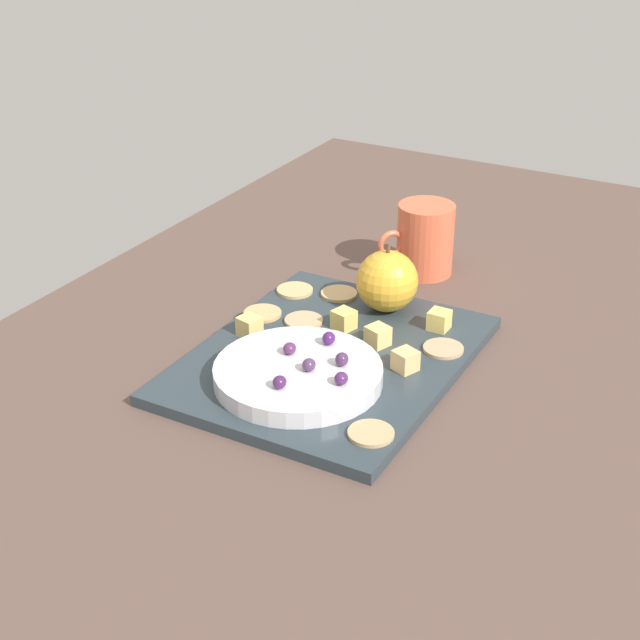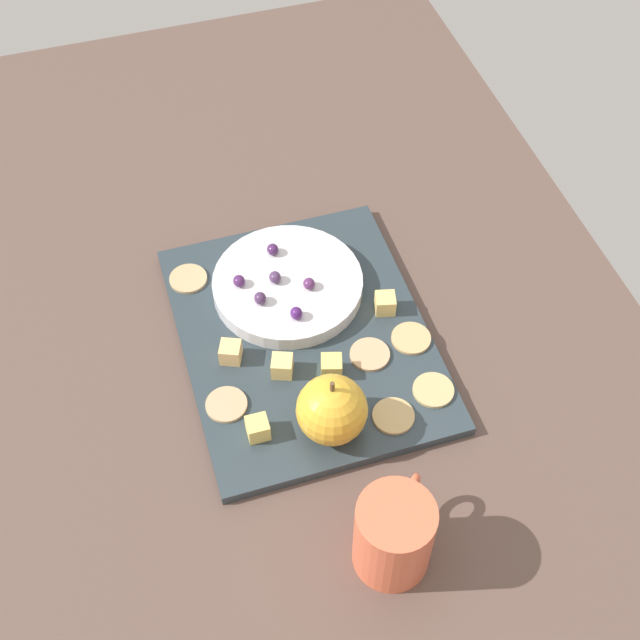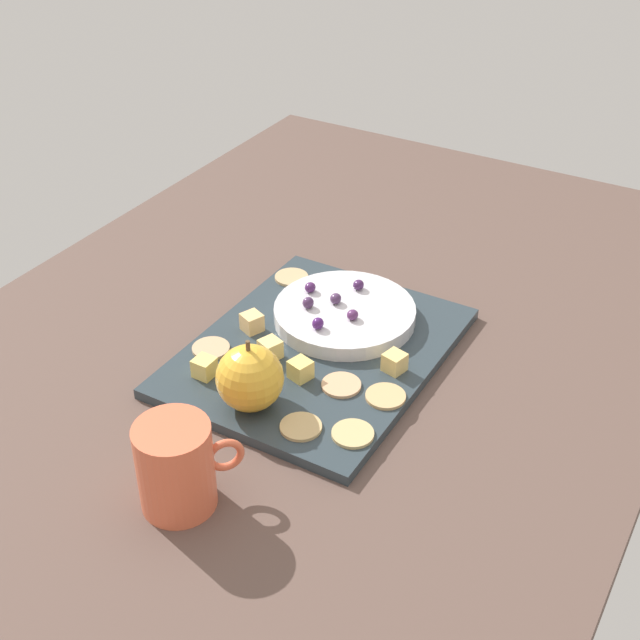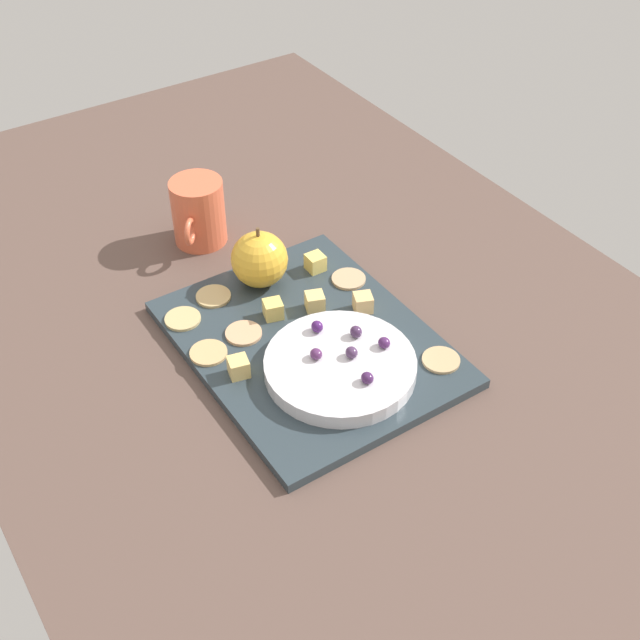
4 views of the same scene
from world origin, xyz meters
The scene contains 23 objects.
table centered at (0.00, 0.00, 2.02)cm, with size 148.00×88.62×4.05cm, color brown.
platter centered at (4.62, -2.79, 4.73)cm, with size 36.50×28.80×1.37cm, color #2C383F.
serving_dish centered at (11.72, -2.80, 6.40)cm, with size 18.59×18.59×1.98cm, color silver.
apple_whole centered at (-8.90, -1.91, 9.30)cm, with size 7.77×7.77×7.77cm, color gold.
apple_stem centered at (-8.90, -1.91, 13.78)cm, with size 0.50×0.50×1.20cm, color brown.
cheese_cube_0 centered at (5.22, -13.24, 6.60)cm, with size 2.38×2.38×2.38cm, color #EFCA73.
cheese_cube_1 centered at (-1.73, -4.18, 6.60)cm, with size 2.38×2.38×2.38cm, color #EECE68.
cheese_cube_2 centered at (-0.50, 1.20, 6.60)cm, with size 2.38×2.38×2.38cm, color #F0CC78.
cheese_cube_3 centered at (3.66, 6.39, 6.60)cm, with size 2.38×2.38×2.38cm, color #F1C179.
cheese_cube_4 centered at (-7.14, 5.96, 6.60)cm, with size 2.38×2.38×2.38cm, color #EDD46B.
cracker_0 centered at (-9.51, -8.95, 5.61)cm, with size 4.73×4.73×0.40cm, color tan.
cracker_1 centered at (-0.76, -9.23, 5.61)cm, with size 4.73×4.73×0.40cm, color tan.
cracker_2 centered at (17.04, 8.70, 5.61)cm, with size 4.73×4.73×0.40cm, color tan.
cracker_3 centered at (-2.54, 8.45, 5.61)cm, with size 4.73×4.73×0.40cm, color tan.
cracker_4 centered at (-7.62, -14.48, 5.61)cm, with size 4.73×4.73×0.40cm, color tan.
cracker_5 centered at (0.13, -14.69, 5.61)cm, with size 4.73×4.73×0.40cm, color tan.
grape_0 centered at (16.48, -2.26, 8.08)cm, with size 1.61×1.45×1.38cm, color #401F4D.
grape_1 centered at (12.69, 3.03, 8.07)cm, with size 1.61×1.45×1.36cm, color #482155.
grape_2 centered at (9.77, -4.99, 8.05)cm, with size 1.61×1.45×1.33cm, color #532757.
grape_3 centered at (11.94, -1.31, 8.10)cm, with size 1.61×1.45×1.42cm, color #492F53.
grape_4 centered at (5.76, -2.22, 8.14)cm, with size 1.61×1.45×1.51cm, color #441B5E.
grape_5 centered at (9.23, 1.28, 8.14)cm, with size 1.61×1.45×1.51cm, color #43294D.
cup centered at (-24.09, -3.39, 9.01)cm, with size 9.54×8.82×9.93cm.
Camera 2 is at (-55.49, 13.85, 87.94)cm, focal length 48.55 mm.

